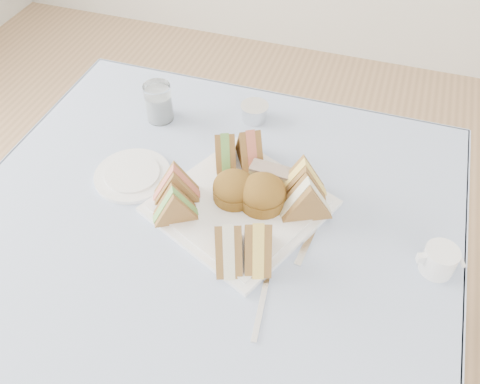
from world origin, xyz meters
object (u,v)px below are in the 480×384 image
(table, at_px, (208,326))
(water_glass, at_px, (159,102))
(serving_plate, at_px, (240,206))
(creamer_jug, at_px, (439,260))

(table, distance_m, water_glass, 0.58)
(table, bearing_deg, serving_plate, 58.09)
(serving_plate, relative_size, creamer_jug, 4.82)
(table, bearing_deg, water_glass, 125.93)
(table, relative_size, creamer_jug, 14.17)
(serving_plate, height_order, water_glass, water_glass)
(serving_plate, xyz_separation_m, water_glass, (-0.28, 0.23, 0.04))
(serving_plate, xyz_separation_m, creamer_jug, (0.40, -0.03, 0.02))
(creamer_jug, bearing_deg, table, 164.45)
(table, xyz_separation_m, water_glass, (-0.23, 0.32, 0.42))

